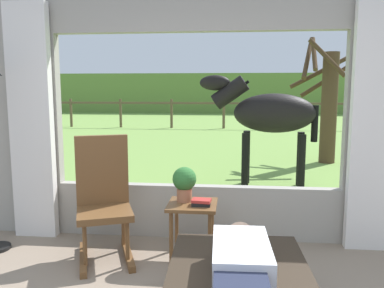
{
  "coord_description": "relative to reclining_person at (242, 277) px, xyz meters",
  "views": [
    {
      "loc": [
        0.37,
        -1.77,
        1.56
      ],
      "look_at": [
        0.0,
        1.8,
        1.05
      ],
      "focal_mm": 37.35,
      "sensor_mm": 36.0,
      "label": 1
    }
  ],
  "objects": [
    {
      "name": "back_wall_with_window",
      "position": [
        -0.43,
        1.93,
        0.73
      ],
      "size": [
        5.2,
        0.12,
        2.55
      ],
      "color": "#9E998E",
      "rests_on": "ground_plane"
    },
    {
      "name": "curtain_panel_left",
      "position": [
        -2.12,
        1.79,
        0.68
      ],
      "size": [
        0.44,
        0.1,
        2.4
      ],
      "primitive_type": "cube",
      "color": "silver",
      "rests_on": "ground_plane"
    },
    {
      "name": "curtain_panel_right",
      "position": [
        1.26,
        1.79,
        0.68
      ],
      "size": [
        0.44,
        0.1,
        2.4
      ],
      "primitive_type": "cube",
      "color": "silver",
      "rests_on": "ground_plane"
    },
    {
      "name": "outdoor_pasture_lawn",
      "position": [
        -0.43,
        12.83,
        -0.51
      ],
      "size": [
        36.0,
        21.68,
        0.02
      ],
      "primitive_type": "cube",
      "color": "#759E47",
      "rests_on": "ground_plane"
    },
    {
      "name": "distant_hill_ridge",
      "position": [
        -0.43,
        22.67,
        0.68
      ],
      "size": [
        36.0,
        2.0,
        2.4
      ],
      "primitive_type": "cube",
      "color": "olive",
      "rests_on": "ground_plane"
    },
    {
      "name": "reclining_person",
      "position": [
        0.0,
        0.0,
        0.0
      ],
      "size": [
        0.36,
        1.43,
        0.22
      ],
      "rotation": [
        0.0,
        0.0,
        0.04
      ],
      "color": "silver",
      "rests_on": "recliner_sofa"
    },
    {
      "name": "rocking_chair",
      "position": [
        -1.24,
        1.36,
        0.02
      ],
      "size": [
        0.68,
        0.8,
        1.12
      ],
      "rotation": [
        0.0,
        0.0,
        0.37
      ],
      "color": "brown",
      "rests_on": "ground_plane"
    },
    {
      "name": "side_table",
      "position": [
        -0.42,
        1.39,
        -0.1
      ],
      "size": [
        0.44,
        0.44,
        0.52
      ],
      "color": "brown",
      "rests_on": "ground_plane"
    },
    {
      "name": "potted_plant",
      "position": [
        -0.5,
        1.45,
        0.18
      ],
      "size": [
        0.22,
        0.22,
        0.32
      ],
      "color": "#9E6042",
      "rests_on": "side_table"
    },
    {
      "name": "book_stack",
      "position": [
        -0.33,
        1.32,
        0.03
      ],
      "size": [
        0.18,
        0.14,
        0.06
      ],
      "color": "black",
      "rests_on": "side_table"
    },
    {
      "name": "horse",
      "position": [
        0.48,
        4.11,
        0.63
      ],
      "size": [
        1.82,
        0.67,
        1.73
      ],
      "rotation": [
        0.0,
        0.0,
        1.48
      ],
      "color": "black",
      "rests_on": "outdoor_pasture_lawn"
    },
    {
      "name": "pasture_tree",
      "position": [
        1.84,
        6.31,
        0.77
      ],
      "size": [
        1.36,
        1.17,
        2.61
      ],
      "color": "#4C3823",
      "rests_on": "outdoor_pasture_lawn"
    },
    {
      "name": "pasture_fence_line",
      "position": [
        -0.43,
        13.04,
        0.22
      ],
      "size": [
        16.1,
        0.1,
        1.1
      ],
      "color": "brown",
      "rests_on": "outdoor_pasture_lawn"
    }
  ]
}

